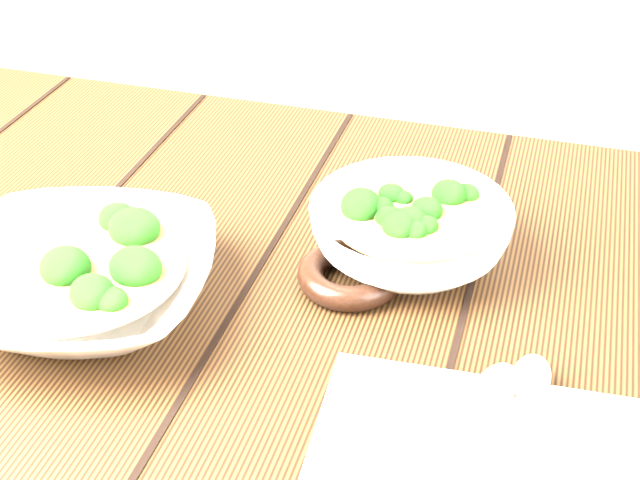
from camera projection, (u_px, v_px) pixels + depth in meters
table at (265, 401)px, 0.88m from camera, size 1.20×0.80×0.75m
soup_bowl_front at (80, 281)px, 0.79m from camera, size 0.28×0.28×0.07m
soup_bowl_back at (410, 230)px, 0.85m from camera, size 0.21×0.21×0.07m
trivet at (350, 274)px, 0.83m from camera, size 0.12×0.12×0.02m
napkin at (473, 474)px, 0.64m from camera, size 0.25×0.21×0.01m
spoon_left at (479, 417)px, 0.67m from camera, size 0.06×0.20×0.01m
spoon_right at (523, 410)px, 0.68m from camera, size 0.03×0.20×0.01m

